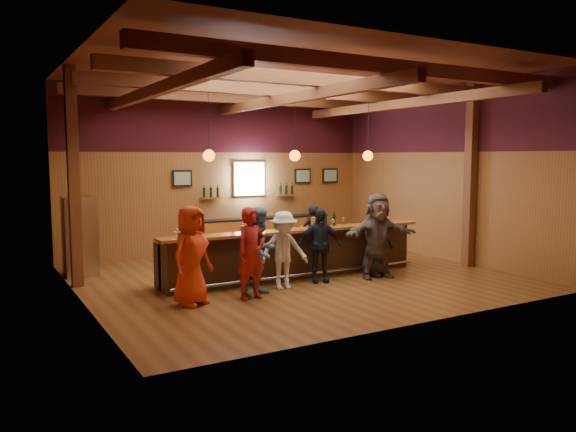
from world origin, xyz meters
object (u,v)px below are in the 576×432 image
(stainless_fridge, at_px, (80,236))
(back_bar_cabinet, at_px, (265,233))
(customer_brown, at_px, (378,236))
(ice_bucket, at_px, (316,222))
(bar_counter, at_px, (292,253))
(customer_denim, at_px, (260,252))
(customer_dark, at_px, (377,234))
(customer_navy, at_px, (319,245))
(customer_orange, at_px, (191,256))
(bottle_a, at_px, (326,221))
(customer_redvest, at_px, (251,253))
(bartender, at_px, (312,235))
(customer_white, at_px, (283,250))

(stainless_fridge, bearing_deg, back_bar_cabinet, 11.93)
(customer_brown, distance_m, ice_bucket, 1.40)
(bar_counter, relative_size, customer_denim, 3.67)
(back_bar_cabinet, height_order, customer_denim, customer_denim)
(customer_brown, height_order, customer_dark, customer_brown)
(back_bar_cabinet, relative_size, customer_navy, 2.51)
(customer_dark, bearing_deg, customer_denim, 170.53)
(customer_denim, xyz_separation_m, customer_brown, (2.97, 0.11, 0.08))
(stainless_fridge, xyz_separation_m, customer_brown, (5.66, -3.56, 0.04))
(back_bar_cabinet, bearing_deg, bar_counter, -108.34)
(stainless_fridge, bearing_deg, customer_denim, -53.67)
(customer_orange, distance_m, bottle_a, 3.68)
(customer_orange, height_order, customer_redvest, customer_orange)
(ice_bucket, bearing_deg, customer_dark, -22.32)
(customer_redvest, relative_size, customer_navy, 1.09)
(bar_counter, relative_size, bottle_a, 19.81)
(stainless_fridge, distance_m, customer_redvest, 4.54)
(customer_redvest, bearing_deg, customer_navy, 6.26)
(bartender, bearing_deg, customer_orange, 23.30)
(back_bar_cabinet, distance_m, customer_brown, 4.71)
(bar_counter, distance_m, customer_dark, 1.96)
(customer_navy, height_order, customer_brown, customer_brown)
(customer_brown, distance_m, bottle_a, 1.21)
(bar_counter, bearing_deg, bartender, 40.33)
(bottle_a, bearing_deg, customer_orange, -164.86)
(customer_brown, relative_size, bottle_a, 5.91)
(stainless_fridge, relative_size, ice_bucket, 7.70)
(bar_counter, bearing_deg, back_bar_cabinet, 71.66)
(back_bar_cabinet, relative_size, customer_orange, 2.21)
(stainless_fridge, height_order, ice_bucket, stainless_fridge)
(customer_navy, xyz_separation_m, bartender, (0.93, 1.77, -0.05))
(customer_orange, xyz_separation_m, customer_brown, (4.36, 0.12, 0.04))
(customer_redvest, distance_m, customer_navy, 1.99)
(bar_counter, height_order, customer_redvest, customer_redvest)
(customer_denim, height_order, customer_navy, customer_denim)
(bar_counter, bearing_deg, customer_dark, -26.51)
(customer_orange, bearing_deg, customer_navy, -19.94)
(customer_orange, bearing_deg, bar_counter, -4.36)
(stainless_fridge, bearing_deg, customer_dark, -29.54)
(customer_brown, bearing_deg, customer_navy, 175.53)
(bar_counter, distance_m, customer_white, 1.25)
(customer_orange, xyz_separation_m, bottle_a, (3.54, 0.96, 0.33))
(customer_denim, relative_size, customer_brown, 0.91)
(customer_navy, bearing_deg, customer_orange, -151.61)
(customer_brown, bearing_deg, back_bar_cabinet, 102.72)
(back_bar_cabinet, distance_m, bartender, 2.62)
(ice_bucket, bearing_deg, stainless_fridge, 148.56)
(customer_denim, height_order, customer_brown, customer_brown)
(stainless_fridge, distance_m, customer_denim, 4.55)
(stainless_fridge, relative_size, customer_white, 1.14)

